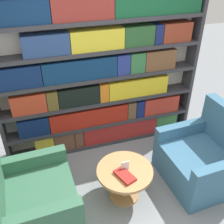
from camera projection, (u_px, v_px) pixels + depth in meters
ground_plane at (132, 205)px, 3.21m from camera, size 14.00×14.00×0.00m
bookshelf at (101, 77)px, 3.66m from camera, size 2.88×0.30×2.29m
armchair_left at (32, 202)px, 2.87m from camera, size 0.91×0.98×1.00m
armchair_right at (203, 159)px, 3.43m from camera, size 0.91×0.98×1.00m
coffee_table at (125, 178)px, 3.16m from camera, size 0.67×0.67×0.45m
table_sign at (125, 167)px, 3.07m from camera, size 0.10×0.06×0.13m
stray_book at (125, 176)px, 2.99m from camera, size 0.22×0.29×0.04m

